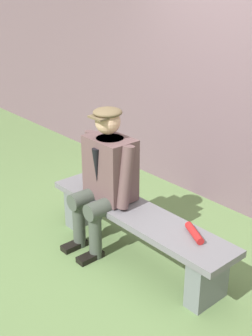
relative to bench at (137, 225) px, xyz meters
name	(u,v)px	position (x,y,z in m)	size (l,w,h in m)	color
ground_plane	(136,256)	(0.00, 0.00, -0.31)	(30.00, 30.00, 0.00)	#5F7E48
bench	(137,225)	(0.00, 0.00, 0.00)	(1.89, 0.40, 0.44)	slate
seated_man	(105,174)	(0.34, 0.06, 0.38)	(0.60, 0.60, 1.26)	brown
rolled_magazine	(194,233)	(-0.57, -0.06, 0.16)	(0.06, 0.06, 0.25)	#B21E1E
stadium_wall	(247,103)	(0.00, -1.44, 0.81)	(12.00, 0.24, 2.23)	#6B545E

